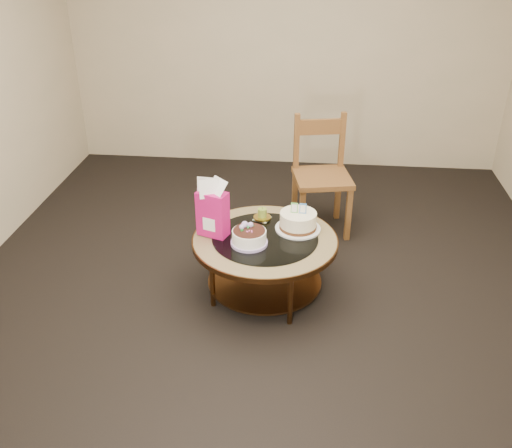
# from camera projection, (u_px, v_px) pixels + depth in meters

# --- Properties ---
(ground) EXTENTS (5.00, 5.00, 0.00)m
(ground) POSITION_uv_depth(u_px,v_px,m) (265.00, 291.00, 4.18)
(ground) COLOR black
(ground) RESTS_ON ground
(room_walls) EXTENTS (4.52, 5.02, 2.61)m
(room_walls) POSITION_uv_depth(u_px,v_px,m) (266.00, 82.00, 3.44)
(room_walls) COLOR tan
(room_walls) RESTS_ON ground
(coffee_table) EXTENTS (1.02, 1.02, 0.46)m
(coffee_table) POSITION_uv_depth(u_px,v_px,m) (265.00, 247.00, 4.00)
(coffee_table) COLOR #553318
(coffee_table) RESTS_ON ground
(decorated_cake) EXTENTS (0.25, 0.25, 0.15)m
(decorated_cake) POSITION_uv_depth(u_px,v_px,m) (249.00, 238.00, 3.86)
(decorated_cake) COLOR #AD94D1
(decorated_cake) RESTS_ON coffee_table
(cream_cake) EXTENTS (0.32, 0.32, 0.21)m
(cream_cake) POSITION_uv_depth(u_px,v_px,m) (298.00, 221.00, 4.03)
(cream_cake) COLOR white
(cream_cake) RESTS_ON coffee_table
(gift_bag) EXTENTS (0.23, 0.20, 0.42)m
(gift_bag) POSITION_uv_depth(u_px,v_px,m) (213.00, 208.00, 3.90)
(gift_bag) COLOR #D8147F
(gift_bag) RESTS_ON coffee_table
(pillar_candle) EXTENTS (0.14, 0.14, 0.10)m
(pillar_candle) POSITION_uv_depth(u_px,v_px,m) (262.00, 215.00, 4.18)
(pillar_candle) COLOR #D8CD59
(pillar_candle) RESTS_ON coffee_table
(dining_chair) EXTENTS (0.54, 0.54, 0.99)m
(dining_chair) POSITION_uv_depth(u_px,v_px,m) (321.00, 175.00, 4.80)
(dining_chair) COLOR brown
(dining_chair) RESTS_ON ground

